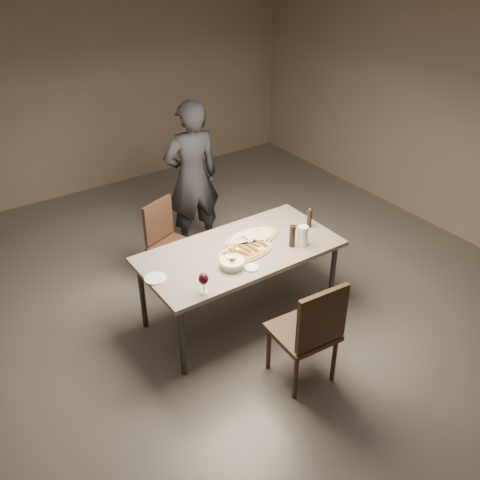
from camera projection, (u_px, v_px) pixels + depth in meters
room at (240, 183)px, 4.43m from camera, size 7.00×7.00×7.00m
dining_table at (240, 255)px, 4.80m from camera, size 1.80×0.90×0.75m
zucchini_pizza at (245, 251)px, 4.72m from camera, size 0.54×0.30×0.05m
ham_pizza at (252, 237)px, 4.92m from camera, size 0.54×0.30×0.04m
bread_basket at (232, 263)px, 4.50m from camera, size 0.22×0.22×0.08m
oil_dish at (252, 267)px, 4.51m from camera, size 0.13×0.13×0.01m
pepper_mill_left at (292, 236)px, 4.76m from camera, size 0.06×0.06×0.23m
pepper_mill_right at (309, 218)px, 5.07m from camera, size 0.05×0.05×0.20m
carafe at (303, 236)px, 4.79m from camera, size 0.09×0.09×0.19m
wine_glass at (204, 279)px, 4.16m from camera, size 0.08×0.08×0.18m
side_plate at (155, 278)px, 4.38m from camera, size 0.18×0.18×0.01m
chair_near at (311, 329)px, 4.15m from camera, size 0.50×0.50×0.99m
chair_far at (167, 238)px, 5.46m from camera, size 0.53×0.53×0.87m
diner at (192, 178)px, 5.81m from camera, size 0.67×0.48×1.72m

